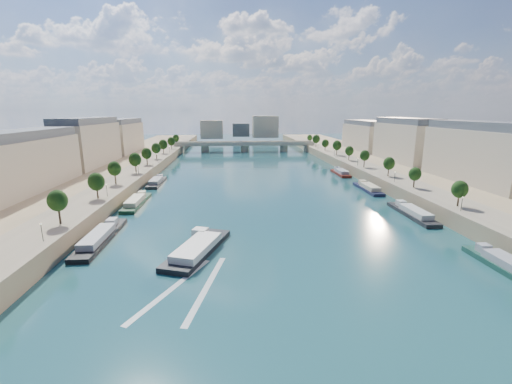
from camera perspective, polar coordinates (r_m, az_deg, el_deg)
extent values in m
plane|color=#0D2E3B|center=(146.73, 0.43, 0.59)|extent=(700.00, 700.00, 0.00)
cube|color=#9E8460|center=(157.65, -26.65, 0.97)|extent=(44.00, 520.00, 5.00)
cube|color=#9E8460|center=(168.12, 25.71, 1.77)|extent=(44.00, 520.00, 5.00)
cube|color=gray|center=(152.07, -21.51, 2.04)|extent=(14.00, 520.00, 0.10)
cube|color=gray|center=(160.70, 21.16, 2.65)|extent=(14.00, 520.00, 0.10)
cylinder|color=#382B1E|center=(98.37, -30.20, -3.61)|extent=(0.50, 0.50, 3.82)
ellipsoid|color=black|center=(97.49, -30.45, -1.58)|extent=(4.80, 4.80, 5.52)
cylinder|color=#382B1E|center=(119.63, -25.33, -0.30)|extent=(0.50, 0.50, 3.82)
ellipsoid|color=black|center=(118.91, -25.51, 1.38)|extent=(4.80, 4.80, 5.52)
cylinder|color=#382B1E|center=(141.77, -21.96, 2.00)|extent=(0.50, 0.50, 3.82)
ellipsoid|color=black|center=(141.16, -22.09, 3.43)|extent=(4.80, 4.80, 5.52)
cylinder|color=#382B1E|center=(164.43, -19.51, 3.67)|extent=(0.50, 0.50, 3.82)
ellipsoid|color=black|center=(163.90, -19.60, 4.90)|extent=(4.80, 4.80, 5.52)
cylinder|color=#382B1E|center=(187.42, -17.64, 4.92)|extent=(0.50, 0.50, 3.82)
ellipsoid|color=black|center=(186.96, -17.72, 6.01)|extent=(4.80, 4.80, 5.52)
cylinder|color=#382B1E|center=(210.64, -16.18, 5.90)|extent=(0.50, 0.50, 3.82)
ellipsoid|color=black|center=(210.23, -16.25, 6.87)|extent=(4.80, 4.80, 5.52)
cylinder|color=#382B1E|center=(234.02, -15.01, 6.68)|extent=(0.50, 0.50, 3.82)
ellipsoid|color=black|center=(233.65, -15.06, 7.56)|extent=(4.80, 4.80, 5.52)
cylinder|color=#382B1E|center=(257.51, -14.05, 7.32)|extent=(0.50, 0.50, 3.82)
ellipsoid|color=black|center=(257.18, -14.09, 8.11)|extent=(4.80, 4.80, 5.52)
cylinder|color=#382B1E|center=(281.09, -13.25, 7.85)|extent=(0.50, 0.50, 3.82)
ellipsoid|color=black|center=(280.78, -13.28, 8.57)|extent=(4.80, 4.80, 5.52)
cylinder|color=#382B1E|center=(117.04, 30.68, -1.18)|extent=(0.50, 0.50, 3.82)
ellipsoid|color=black|center=(116.30, 30.89, 0.53)|extent=(4.80, 4.80, 5.52)
cylinder|color=#382B1E|center=(136.81, 25.05, 1.32)|extent=(0.50, 0.50, 3.82)
ellipsoid|color=black|center=(136.18, 25.19, 2.80)|extent=(4.80, 4.80, 5.52)
cylinder|color=#382B1E|center=(157.76, 20.86, 3.17)|extent=(0.50, 0.50, 3.82)
ellipsoid|color=black|center=(157.21, 20.97, 4.46)|extent=(4.80, 4.80, 5.52)
cylinder|color=#382B1E|center=(179.47, 17.67, 4.57)|extent=(0.50, 0.50, 3.82)
ellipsoid|color=black|center=(178.99, 17.75, 5.70)|extent=(4.80, 4.80, 5.52)
cylinder|color=#382B1E|center=(201.71, 15.16, 5.65)|extent=(0.50, 0.50, 3.82)
ellipsoid|color=black|center=(201.28, 15.22, 6.67)|extent=(4.80, 4.80, 5.52)
cylinder|color=#382B1E|center=(224.30, 13.15, 6.51)|extent=(0.50, 0.50, 3.82)
ellipsoid|color=black|center=(223.92, 13.20, 7.42)|extent=(4.80, 4.80, 5.52)
cylinder|color=#382B1E|center=(247.17, 11.50, 7.21)|extent=(0.50, 0.50, 3.82)
ellipsoid|color=black|center=(246.82, 11.54, 8.04)|extent=(4.80, 4.80, 5.52)
cylinder|color=#382B1E|center=(270.23, 10.13, 7.78)|extent=(0.50, 0.50, 3.82)
ellipsoid|color=black|center=(269.91, 10.16, 8.54)|extent=(4.80, 4.80, 5.52)
cylinder|color=#382B1E|center=(293.44, 8.97, 8.26)|extent=(0.50, 0.50, 3.82)
ellipsoid|color=black|center=(293.14, 9.00, 8.96)|extent=(4.80, 4.80, 5.52)
cylinder|color=black|center=(87.05, -32.08, -5.83)|extent=(0.14, 0.14, 4.00)
sphere|color=#FFE5B2|center=(86.45, -32.25, -4.51)|extent=(0.36, 0.36, 0.36)
cylinder|color=black|center=(122.40, -23.60, 0.20)|extent=(0.14, 0.14, 4.00)
sphere|color=#FFE5B2|center=(121.98, -23.69, 1.16)|extent=(0.36, 0.36, 0.36)
cylinder|color=black|center=(159.96, -19.01, 3.48)|extent=(0.14, 0.14, 4.00)
sphere|color=#FFE5B2|center=(159.63, -19.06, 4.23)|extent=(0.36, 0.36, 0.36)
cylinder|color=black|center=(198.47, -16.16, 5.49)|extent=(0.14, 0.14, 4.00)
sphere|color=#FFE5B2|center=(198.21, -16.20, 6.10)|extent=(0.36, 0.36, 0.36)
cylinder|color=black|center=(237.48, -14.24, 6.84)|extent=(0.14, 0.14, 4.00)
sphere|color=#FFE5B2|center=(237.26, -14.27, 7.34)|extent=(0.36, 0.36, 0.36)
cylinder|color=black|center=(111.65, 31.07, -1.81)|extent=(0.14, 0.14, 4.00)
sphere|color=#FFE5B2|center=(111.19, 31.20, -0.77)|extent=(0.36, 0.36, 0.36)
cylinder|color=black|center=(145.16, 22.11, 2.27)|extent=(0.14, 0.14, 4.00)
sphere|color=#FFE5B2|center=(144.80, 22.18, 3.09)|extent=(0.36, 0.36, 0.36)
cylinder|color=black|center=(181.31, 16.59, 4.76)|extent=(0.14, 0.14, 4.00)
sphere|color=#FFE5B2|center=(181.03, 16.63, 5.41)|extent=(0.36, 0.36, 0.36)
cylinder|color=black|center=(218.81, 12.91, 6.38)|extent=(0.14, 0.14, 4.00)
sphere|color=#FFE5B2|center=(218.58, 12.94, 6.93)|extent=(0.36, 0.36, 0.36)
cylinder|color=black|center=(257.07, 10.30, 7.51)|extent=(0.14, 0.14, 4.00)
sphere|color=#FFE5B2|center=(256.87, 10.32, 7.98)|extent=(0.36, 0.36, 0.36)
cube|color=beige|center=(146.39, -34.35, 4.18)|extent=(16.00, 52.00, 20.00)
cube|color=#474C54|center=(145.44, -34.96, 8.68)|extent=(14.72, 50.44, 3.20)
cube|color=beige|center=(198.39, -26.13, 6.99)|extent=(16.00, 52.00, 20.00)
cube|color=#474C54|center=(197.69, -26.48, 10.32)|extent=(14.72, 50.44, 3.20)
cube|color=beige|center=(253.01, -21.35, 8.54)|extent=(16.00, 52.00, 20.00)
cube|color=#474C54|center=(252.47, -21.58, 11.16)|extent=(14.72, 50.44, 3.20)
cube|color=beige|center=(159.55, 33.24, 4.90)|extent=(16.00, 52.00, 20.00)
cube|color=#474C54|center=(158.68, 33.78, 9.03)|extent=(14.72, 50.44, 3.20)
cube|color=beige|center=(208.29, 23.63, 7.48)|extent=(16.00, 52.00, 20.00)
cube|color=#474C54|center=(207.63, 23.94, 10.65)|extent=(14.72, 50.44, 3.20)
cube|color=beige|center=(260.85, 17.72, 8.95)|extent=(16.00, 52.00, 20.00)
cube|color=#474C54|center=(260.32, 17.91, 11.49)|extent=(14.72, 50.44, 3.20)
cube|color=beige|center=(353.52, -7.36, 10.32)|extent=(22.00, 18.00, 18.00)
cube|color=beige|center=(364.81, 1.52, 10.83)|extent=(26.00, 20.00, 22.00)
cube|color=#474C54|center=(378.31, -2.55, 10.31)|extent=(18.00, 16.00, 14.00)
cube|color=#C1B79E|center=(279.47, -1.88, 8.01)|extent=(112.00, 11.00, 2.20)
cube|color=#C1B79E|center=(274.36, -1.83, 8.23)|extent=(112.00, 0.80, 0.90)
cube|color=#C1B79E|center=(284.31, -1.92, 8.41)|extent=(112.00, 0.80, 0.90)
cylinder|color=#C1B79E|center=(280.32, -8.47, 7.13)|extent=(6.40, 6.40, 5.00)
cylinder|color=#C1B79E|center=(279.85, -1.87, 7.26)|extent=(6.40, 6.40, 5.00)
cylinder|color=#C1B79E|center=(283.01, 4.67, 7.29)|extent=(6.40, 6.40, 5.00)
cube|color=#C1B79E|center=(282.47, -12.55, 7.01)|extent=(6.00, 12.00, 5.00)
cube|color=#C1B79E|center=(286.79, 8.65, 7.27)|extent=(6.00, 12.00, 5.00)
cube|color=black|center=(83.55, -9.65, -9.54)|extent=(15.22, 26.39, 1.82)
cube|color=white|center=(81.02, -9.82, -8.98)|extent=(11.06, 17.56, 1.63)
cube|color=white|center=(89.96, -9.26, -6.59)|extent=(4.43, 4.07, 1.80)
cube|color=silver|center=(68.89, -13.68, -15.26)|extent=(12.56, 23.86, 0.04)
cube|color=silver|center=(68.13, -8.17, -15.33)|extent=(6.67, 25.67, 0.04)
cube|color=black|center=(97.67, -24.38, -7.16)|extent=(5.00, 29.00, 1.80)
cube|color=#A6A9B2|center=(95.08, -24.95, -6.68)|extent=(4.10, 15.95, 1.60)
cube|color=#A6A9B2|center=(104.86, -22.89, -4.60)|extent=(2.50, 3.48, 1.80)
cube|color=#183D24|center=(129.26, -19.26, -1.82)|extent=(5.00, 25.15, 1.80)
cube|color=beige|center=(126.96, -19.54, -1.32)|extent=(4.10, 13.83, 1.60)
cube|color=beige|center=(135.90, -18.53, -0.26)|extent=(2.50, 3.02, 1.80)
cube|color=#262528|center=(162.24, -16.19, 1.41)|extent=(5.00, 23.48, 1.80)
cube|color=gray|center=(160.10, -16.37, 1.86)|extent=(4.10, 12.92, 1.60)
cube|color=gray|center=(168.66, -15.76, 2.50)|extent=(2.50, 2.82, 1.80)
cube|color=#1B453A|center=(91.25, 35.70, -9.99)|extent=(5.00, 18.71, 1.80)
cube|color=#9999A1|center=(89.62, 36.46, -9.33)|extent=(4.10, 10.29, 1.60)
cube|color=#9999A1|center=(94.62, 33.70, -7.76)|extent=(2.50, 2.25, 1.80)
cube|color=black|center=(119.81, 24.54, -3.47)|extent=(5.00, 25.04, 1.80)
cube|color=beige|center=(117.69, 25.08, -2.96)|extent=(4.10, 13.77, 1.60)
cube|color=beige|center=(125.70, 23.00, -1.72)|extent=(2.50, 3.01, 1.80)
cube|color=#191B37|center=(150.73, 18.17, 0.37)|extent=(5.00, 22.76, 1.80)
cube|color=beige|center=(148.74, 18.48, 0.85)|extent=(4.10, 12.52, 1.60)
cube|color=beige|center=(156.54, 17.28, 1.58)|extent=(2.50, 2.73, 1.80)
cube|color=maroon|center=(184.38, 13.91, 2.95)|extent=(5.00, 20.54, 1.80)
cube|color=#A3A5AE|center=(182.55, 14.09, 3.38)|extent=(4.10, 11.30, 1.60)
cube|color=#A3A5AE|center=(189.85, 13.37, 3.82)|extent=(2.50, 2.47, 1.80)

